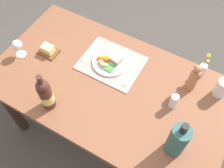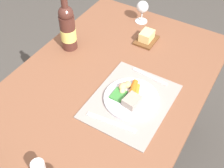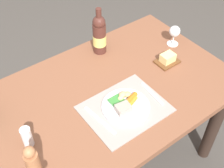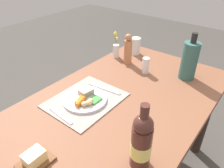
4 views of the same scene
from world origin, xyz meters
name	(u,v)px [view 3 (image 3 of 4)]	position (x,y,z in m)	size (l,w,h in m)	color
dining_table	(97,112)	(0.00, 0.00, 0.62)	(1.52, 0.85, 0.73)	brown
placemat	(125,109)	(0.07, -0.15, 0.74)	(0.40, 0.32, 0.01)	#9D938B
dinner_plate	(125,105)	(0.08, -0.14, 0.75)	(0.24, 0.24, 0.05)	silver
fork	(100,120)	(-0.07, -0.14, 0.74)	(0.02, 0.22, 0.01)	silver
knife	(152,93)	(0.25, -0.16, 0.74)	(0.02, 0.18, 0.01)	silver
wine_glass	(175,32)	(0.64, 0.09, 0.82)	(0.07, 0.07, 0.13)	white
wine_bottle	(99,35)	(0.24, 0.30, 0.86)	(0.08, 0.08, 0.29)	#4E2821
pepper_mill	(34,165)	(-0.44, -0.23, 0.84)	(0.06, 0.06, 0.22)	#B37248
butter_dish	(167,59)	(0.49, -0.02, 0.76)	(0.13, 0.10, 0.06)	brown
salt_shaker	(27,137)	(-0.40, -0.05, 0.79)	(0.05, 0.05, 0.11)	white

